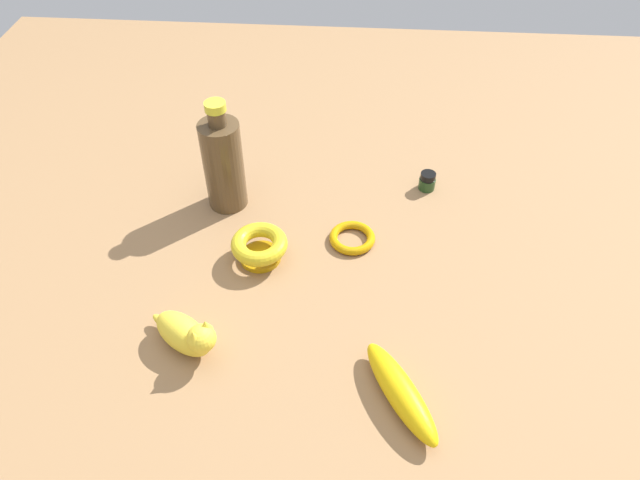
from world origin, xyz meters
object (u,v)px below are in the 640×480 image
at_px(bowl, 259,246).
at_px(banana, 401,392).
at_px(cat_figurine, 187,334).
at_px(bangle, 352,238).
at_px(nail_polish_jar, 427,181).
at_px(bottle_tall, 223,163).

relative_size(bowl, banana, 0.55).
xyz_separation_m(bowl, cat_figurine, (-0.20, 0.08, 0.00)).
distance_m(banana, bangle, 0.34).
distance_m(nail_polish_jar, bangle, 0.23).
relative_size(bowl, nail_polish_jar, 2.67).
height_order(bowl, nail_polish_jar, bowl).
bearing_deg(banana, cat_figurine, 48.39).
bearing_deg(bowl, cat_figurine, 157.38).
distance_m(nail_polish_jar, bottle_tall, 0.42).
xyz_separation_m(nail_polish_jar, bottle_tall, (-0.07, 0.40, 0.08)).
bearing_deg(bottle_tall, banana, -141.75).
xyz_separation_m(cat_figurine, bangle, (0.26, -0.25, -0.03)).
bearing_deg(bangle, bowl, 109.36).
distance_m(cat_figurine, bangle, 0.36).
bearing_deg(bowl, bangle, -70.64).
xyz_separation_m(nail_polish_jar, cat_figurine, (-0.43, 0.40, 0.02)).
relative_size(banana, cat_figurine, 1.47).
bearing_deg(banana, bottle_tall, 8.59).
xyz_separation_m(nail_polish_jar, banana, (-0.50, 0.07, 0.00)).
xyz_separation_m(banana, cat_figurine, (0.07, 0.33, 0.01)).
distance_m(bangle, bottle_tall, 0.29).
xyz_separation_m(banana, bottle_tall, (0.43, 0.34, 0.08)).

